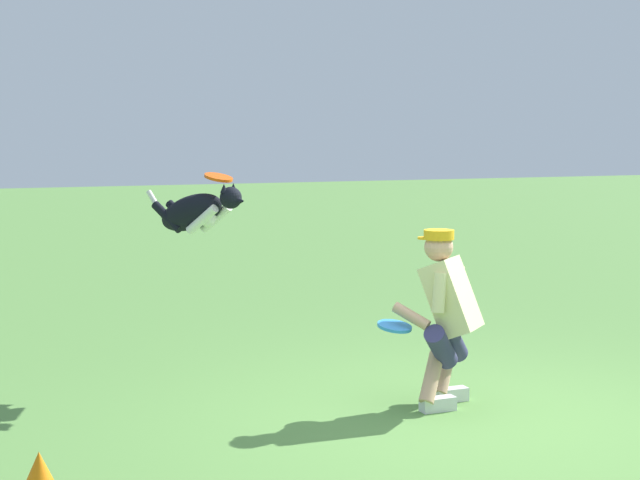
{
  "coord_description": "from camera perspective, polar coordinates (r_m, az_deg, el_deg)",
  "views": [
    {
      "loc": [
        3.43,
        5.61,
        2.01
      ],
      "look_at": [
        0.69,
        -1.16,
        1.19
      ],
      "focal_mm": 54.82,
      "sensor_mm": 36.0,
      "label": 1
    }
  ],
  "objects": [
    {
      "name": "ground_plane",
      "position": [
        6.87,
        9.11,
        -10.64
      ],
      "size": [
        60.0,
        60.0,
        0.0
      ],
      "primitive_type": "plane",
      "color": "#568740"
    },
    {
      "name": "person",
      "position": [
        7.14,
        7.37,
        -4.21
      ],
      "size": [
        0.71,
        0.57,
        1.29
      ],
      "rotation": [
        0.0,
        0.0,
        -0.85
      ],
      "color": "silver",
      "rests_on": "ground_plane"
    },
    {
      "name": "dog",
      "position": [
        7.75,
        -7.25,
        1.65
      ],
      "size": [
        0.62,
        0.92,
        0.46
      ],
      "rotation": [
        0.0,
        0.0,
        2.13
      ],
      "color": "black"
    },
    {
      "name": "frisbee_flying",
      "position": [
        7.65,
        -5.94,
        3.66
      ],
      "size": [
        0.27,
        0.26,
        0.1
      ],
      "primitive_type": "cylinder",
      "rotation": [
        -0.17,
        0.18,
        1.34
      ],
      "color": "#ED510D"
    },
    {
      "name": "frisbee_held",
      "position": [
        7.04,
        4.38,
        -5.04
      ],
      "size": [
        0.34,
        0.34,
        0.07
      ],
      "primitive_type": "cylinder",
      "rotation": [
        0.18,
        -0.01,
        3.62
      ],
      "color": "#328DE2",
      "rests_on": "person"
    }
  ]
}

